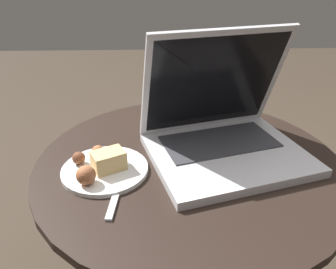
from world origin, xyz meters
TOP-DOWN VIEW (x-y plane):
  - table at (0.00, 0.00)m, footprint 0.64×0.64m
  - laptop at (0.07, 0.03)m, footprint 0.38×0.34m
  - beer_glass at (-0.02, 0.21)m, footprint 0.07×0.07m
  - snack_plate at (-0.17, -0.05)m, footprint 0.17×0.17m
  - fork at (-0.14, -0.09)m, footprint 0.03×0.17m

SIDE VIEW (x-z plane):
  - table at x=0.00m, z-range 0.09..0.57m
  - fork at x=-0.14m, z-range 0.48..0.49m
  - snack_plate at x=-0.17m, z-range 0.47..0.52m
  - laptop at x=0.07m, z-range 0.40..0.67m
  - beer_glass at x=-0.02m, z-range 0.48..0.70m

